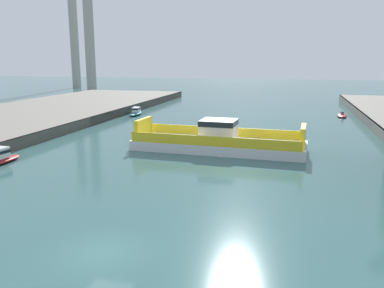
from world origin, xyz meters
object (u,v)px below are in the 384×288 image
(moored_boat_far_left, at_px, (136,112))
(smokestack_distant_a, at_px, (74,31))
(moored_boat_mid_left, at_px, (342,115))
(chain_ferry, at_px, (218,141))
(smokestack_distant_b, at_px, (89,32))

(moored_boat_far_left, relative_size, smokestack_distant_a, 0.15)
(moored_boat_mid_left, distance_m, smokestack_distant_a, 105.96)
(chain_ferry, xyz_separation_m, smokestack_distant_b, (-58.57, 79.08, 18.13))
(moored_boat_mid_left, distance_m, smokestack_distant_b, 90.68)
(smokestack_distant_a, bearing_deg, moored_boat_mid_left, -32.99)
(chain_ferry, relative_size, moored_boat_mid_left, 4.00)
(moored_boat_mid_left, bearing_deg, smokestack_distant_b, 148.49)
(moored_boat_mid_left, relative_size, moored_boat_far_left, 0.88)
(moored_boat_mid_left, relative_size, smokestack_distant_a, 0.13)
(chain_ferry, height_order, moored_boat_far_left, chain_ferry)
(moored_boat_mid_left, xyz_separation_m, smokestack_distant_b, (-75.59, 46.35, 18.97))
(moored_boat_mid_left, bearing_deg, chain_ferry, -117.48)
(moored_boat_mid_left, height_order, moored_boat_far_left, moored_boat_far_left)
(moored_boat_mid_left, height_order, smokestack_distant_b, smokestack_distant_b)
(smokestack_distant_a, relative_size, smokestack_distant_b, 1.07)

